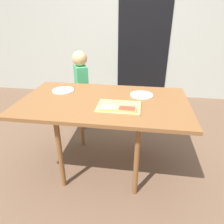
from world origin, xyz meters
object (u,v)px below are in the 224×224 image
object	(u,v)px
dining_table	(104,106)
plate_white_right	(141,95)
pizza_slice_near_right	(127,109)
plate_white_left	(63,90)
cutting_board	(119,107)
child_left	(81,84)
pizza_slice_near_left	(109,108)

from	to	relation	value
dining_table	plate_white_right	size ratio (longest dim) A/B	6.94
pizza_slice_near_right	plate_white_left	distance (m)	0.79
cutting_board	child_left	distance (m)	1.15
dining_table	cutting_board	xyz separation A→B (m)	(0.16, -0.14, 0.07)
cutting_board	pizza_slice_near_left	xyz separation A→B (m)	(-0.08, -0.06, 0.02)
plate_white_right	child_left	distance (m)	1.04
cutting_board	plate_white_right	xyz separation A→B (m)	(0.19, 0.31, -0.00)
dining_table	plate_white_left	xyz separation A→B (m)	(-0.46, 0.19, 0.06)
cutting_board	plate_white_left	distance (m)	0.69
dining_table	pizza_slice_near_right	size ratio (longest dim) A/B	10.30
pizza_slice_near_left	pizza_slice_near_right	world-z (taller)	same
pizza_slice_near_left	pizza_slice_near_right	bearing A→B (deg)	-0.68
pizza_slice_near_left	plate_white_right	size ratio (longest dim) A/B	0.69
cutting_board	pizza_slice_near_left	world-z (taller)	pizza_slice_near_left
pizza_slice_near_left	child_left	xyz separation A→B (m)	(-0.53, 1.02, -0.16)
plate_white_left	dining_table	bearing A→B (deg)	-22.51
plate_white_left	pizza_slice_near_right	bearing A→B (deg)	-29.69
plate_white_right	child_left	size ratio (longest dim) A/B	0.21
dining_table	child_left	distance (m)	0.94
cutting_board	plate_white_right	size ratio (longest dim) A/B	1.67
cutting_board	plate_white_right	distance (m)	0.36
cutting_board	plate_white_left	world-z (taller)	cutting_board
cutting_board	child_left	xyz separation A→B (m)	(-0.61, 0.96, -0.15)
pizza_slice_near_right	child_left	xyz separation A→B (m)	(-0.69, 1.02, -0.16)
dining_table	pizza_slice_near_left	world-z (taller)	pizza_slice_near_left
pizza_slice_near_right	plate_white_left	xyz separation A→B (m)	(-0.69, 0.39, -0.02)
dining_table	pizza_slice_near_left	size ratio (longest dim) A/B	9.99
pizza_slice_near_right	child_left	bearing A→B (deg)	123.77
pizza_slice_near_right	plate_white_left	size ratio (longest dim) A/B	0.67
dining_table	plate_white_right	bearing A→B (deg)	26.97
dining_table	plate_white_right	xyz separation A→B (m)	(0.34, 0.17, 0.06)
plate_white_right	cutting_board	bearing A→B (deg)	-120.99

